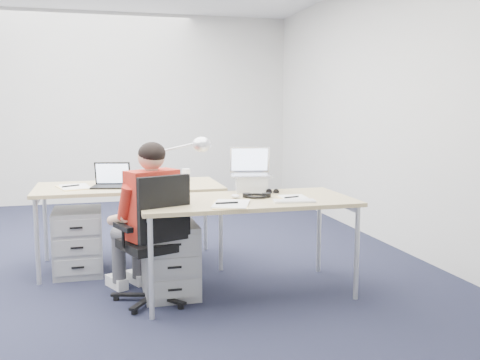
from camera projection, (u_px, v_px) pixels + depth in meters
name	position (u px, v px, depth m)	size (l,w,h in m)	color
floor	(90.00, 270.00, 4.67)	(7.00, 7.00, 0.00)	black
room	(82.00, 71.00, 4.44)	(6.02, 7.02, 2.80)	beige
desk_near	(246.00, 205.00, 4.03)	(1.60, 0.80, 0.73)	tan
desk_far	(129.00, 190.00, 4.73)	(1.60, 0.80, 0.73)	tan
office_chair	(155.00, 266.00, 3.88)	(0.77, 0.77, 0.95)	black
seated_person	(144.00, 221.00, 3.97)	(0.56, 0.71, 1.16)	red
drawer_pedestal_near	(170.00, 259.00, 4.04)	(0.40, 0.50, 0.55)	gray
drawer_pedestal_far	(78.00, 241.00, 4.58)	(0.40, 0.50, 0.55)	gray
silver_laptop	(251.00, 170.00, 4.37)	(0.33, 0.26, 0.35)	silver
wireless_keyboard	(294.00, 201.00, 3.88)	(0.30, 0.12, 0.02)	white
computer_mouse	(235.00, 196.00, 4.04)	(0.06, 0.09, 0.03)	white
headphones	(257.00, 195.00, 4.08)	(0.22, 0.17, 0.04)	black
can_koozie	(165.00, 195.00, 3.89)	(0.06, 0.06, 0.10)	#161946
water_bottle	(165.00, 181.00, 4.16)	(0.07, 0.07, 0.22)	silver
bear_figurine	(180.00, 186.00, 4.20)	(0.08, 0.06, 0.14)	#237A20
book_stack	(142.00, 190.00, 4.12)	(0.22, 0.16, 0.10)	silver
cordless_phone	(142.00, 186.00, 4.11)	(0.04, 0.03, 0.16)	black
papers_left	(230.00, 204.00, 3.75)	(0.24, 0.34, 0.01)	#FFDE93
papers_right	(294.00, 198.00, 4.02)	(0.19, 0.27, 0.01)	#FFDE93
sunglasses	(273.00, 192.00, 4.27)	(0.11, 0.05, 0.02)	black
desk_lamp	(171.00, 167.00, 3.95)	(0.43, 0.16, 0.49)	silver
dark_laptop	(110.00, 175.00, 4.57)	(0.31, 0.30, 0.22)	black
far_cup	(186.00, 175.00, 5.04)	(0.08, 0.08, 0.11)	white
far_papers	(73.00, 187.00, 4.57)	(0.23, 0.33, 0.01)	white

